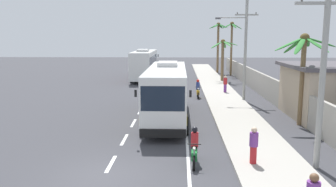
{
  "coord_description": "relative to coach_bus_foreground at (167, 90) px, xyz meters",
  "views": [
    {
      "loc": [
        2.98,
        -12.69,
        5.39
      ],
      "look_at": [
        2.15,
        9.72,
        1.7
      ],
      "focal_mm": 36.68,
      "sensor_mm": 36.0,
      "label": 1
    }
  ],
  "objects": [
    {
      "name": "ground_plane",
      "position": [
        -2.08,
        -9.74,
        -1.92
      ],
      "size": [
        160.0,
        160.0,
        0.0
      ],
      "primitive_type": "plane",
      "color": "#3A3A3F"
    },
    {
      "name": "sidewalk_kerb",
      "position": [
        4.72,
        0.26,
        -1.85
      ],
      "size": [
        3.2,
        90.0,
        0.14
      ],
      "primitive_type": "cube",
      "color": "#A8A399",
      "rests_on": "ground"
    },
    {
      "name": "lane_markings",
      "position": [
        -0.06,
        4.74,
        -1.92
      ],
      "size": [
        3.49,
        71.0,
        0.01
      ],
      "color": "white",
      "rests_on": "ground"
    },
    {
      "name": "boundary_wall",
      "position": [
        8.52,
        4.26,
        -0.9
      ],
      "size": [
        0.24,
        60.0,
        2.04
      ],
      "primitive_type": "cube",
      "color": "#9E998E",
      "rests_on": "ground"
    },
    {
      "name": "coach_bus_foreground",
      "position": [
        0.0,
        0.0,
        0.0
      ],
      "size": [
        2.89,
        11.39,
        3.7
      ],
      "color": "white",
      "rests_on": "ground"
    },
    {
      "name": "coach_bus_far_lane",
      "position": [
        -3.8,
        21.89,
        0.1
      ],
      "size": [
        2.88,
        12.26,
        3.9
      ],
      "color": "white",
      "rests_on": "ground"
    },
    {
      "name": "motorcycle_beside_bus",
      "position": [
        1.51,
        -8.3,
        -1.27
      ],
      "size": [
        0.56,
        1.96,
        1.61
      ],
      "color": "black",
      "rests_on": "ground"
    },
    {
      "name": "motorcycle_trailing",
      "position": [
        2.47,
        8.14,
        -1.26
      ],
      "size": [
        0.56,
        1.96,
        1.64
      ],
      "color": "black",
      "rests_on": "ground"
    },
    {
      "name": "pedestrian_near_kerb",
      "position": [
        5.2,
        10.45,
        -0.95
      ],
      "size": [
        0.36,
        0.36,
        1.6
      ],
      "rotation": [
        0.0,
        0.0,
        4.51
      ],
      "color": "#75388E",
      "rests_on": "sidewalk_kerb"
    },
    {
      "name": "pedestrian_midwalk",
      "position": [
        3.97,
        -8.53,
        -0.96
      ],
      "size": [
        0.36,
        0.36,
        1.57
      ],
      "rotation": [
        0.0,
        0.0,
        0.66
      ],
      "color": "red",
      "rests_on": "sidewalk_kerb"
    },
    {
      "name": "utility_pole_nearest",
      "position": [
        6.59,
        -8.57,
        2.31
      ],
      "size": [
        2.52,
        0.24,
        8.06
      ],
      "color": "#9E9E99",
      "rests_on": "ground"
    },
    {
      "name": "utility_pole_mid",
      "position": [
        6.2,
        6.62,
        2.84
      ],
      "size": [
        3.51,
        0.24,
        8.97
      ],
      "color": "#9E9E99",
      "rests_on": "ground"
    },
    {
      "name": "palm_nearest",
      "position": [
        5.99,
        19.56,
        1.62
      ],
      "size": [
        3.52,
        3.5,
        5.15
      ],
      "color": "brown",
      "rests_on": "ground"
    },
    {
      "name": "palm_second",
      "position": [
        8.3,
        -1.42,
        2.19
      ],
      "size": [
        3.9,
        3.66,
        5.63
      ],
      "color": "brown",
      "rests_on": "ground"
    },
    {
      "name": "palm_third",
      "position": [
        6.53,
        30.19,
        3.15
      ],
      "size": [
        2.92,
        2.74,
        7.58
      ],
      "color": "brown",
      "rests_on": "ground"
    },
    {
      "name": "palm_fourth",
      "position": [
        7.98,
        26.28,
        3.22
      ],
      "size": [
        2.83,
        2.98,
        7.51
      ],
      "color": "brown",
      "rests_on": "ground"
    }
  ]
}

